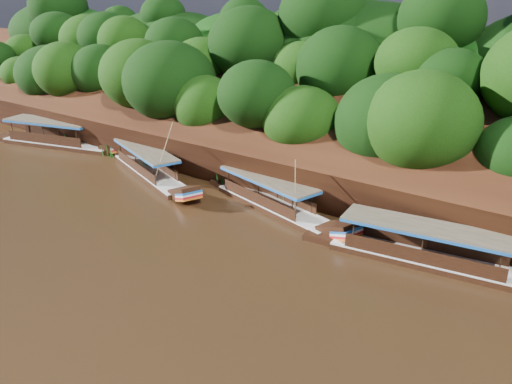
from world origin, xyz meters
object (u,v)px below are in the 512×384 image
(boat_0, at_px, (451,261))
(boat_2, at_px, (153,173))
(boat_1, at_px, (280,206))
(boat_3, at_px, (65,141))

(boat_0, relative_size, boat_2, 1.02)
(boat_1, xyz_separation_m, boat_2, (-12.77, -0.62, 0.00))
(boat_1, relative_size, boat_3, 0.87)
(boat_2, bearing_deg, boat_3, -164.41)
(boat_1, height_order, boat_2, boat_2)
(boat_0, xyz_separation_m, boat_1, (-12.34, 0.80, -0.02))
(boat_2, bearing_deg, boat_1, 22.27)
(boat_0, distance_m, boat_3, 39.82)
(boat_0, bearing_deg, boat_3, 169.81)
(boat_2, xyz_separation_m, boat_3, (-14.69, 1.00, 0.09))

